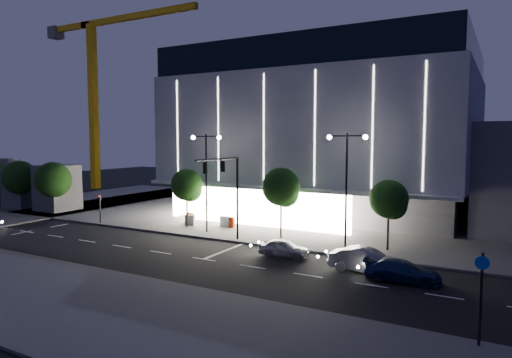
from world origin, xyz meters
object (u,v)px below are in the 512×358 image
(tree_left, at_px, (187,187))
(car_third, at_px, (402,271))
(barrier_c, at_px, (230,222))
(ped_signal_far, at_px, (100,206))
(car_second, at_px, (366,261))
(barrier_a, at_px, (190,218))
(cycle_sign_pole, at_px, (481,294))
(street_lamp_east, at_px, (346,173))
(tree_mid, at_px, (281,189))
(tower_crane, at_px, (97,68))
(tree_right, at_px, (389,201))
(car_lead, at_px, (284,248))
(barrier_b, at_px, (190,220))
(street_lamp_west, at_px, (206,168))
(traffic_mast, at_px, (228,183))
(barrier_d, at_px, (225,222))

(tree_left, xyz_separation_m, car_third, (21.42, -6.94, -3.38))
(barrier_c, bearing_deg, ped_signal_far, -148.78)
(car_second, bearing_deg, barrier_c, 66.77)
(barrier_a, bearing_deg, cycle_sign_pole, -13.20)
(street_lamp_east, height_order, tree_left, street_lamp_east)
(tree_left, bearing_deg, car_second, -17.92)
(tree_mid, bearing_deg, tower_crane, 154.98)
(tower_crane, height_order, tree_right, tower_crane)
(tower_crane, relative_size, car_lead, 8.66)
(car_lead, distance_m, barrier_c, 11.28)
(tree_right, distance_m, barrier_a, 20.44)
(ped_signal_far, xyz_separation_m, barrier_b, (8.76, 3.28, -1.24))
(car_lead, bearing_deg, ped_signal_far, 78.52)
(street_lamp_east, relative_size, car_second, 1.89)
(street_lamp_west, relative_size, tree_right, 1.63)
(street_lamp_east, bearing_deg, barrier_c, 167.17)
(street_lamp_east, height_order, tree_right, street_lamp_east)
(traffic_mast, height_order, car_second, traffic_mast)
(barrier_c, bearing_deg, car_lead, -24.90)
(ped_signal_far, distance_m, barrier_a, 9.16)
(barrier_c, bearing_deg, cycle_sign_pole, -23.66)
(tree_right, distance_m, car_second, 6.89)
(tree_mid, xyz_separation_m, car_third, (11.42, -6.94, -3.68))
(ped_signal_far, relative_size, car_second, 0.63)
(street_lamp_east, relative_size, car_lead, 2.44)
(ped_signal_far, xyz_separation_m, cycle_sign_pole, (35.00, -12.01, 0.40))
(ped_signal_far, bearing_deg, street_lamp_west, 7.13)
(traffic_mast, xyz_separation_m, street_lamp_east, (9.00, 2.66, 0.93))
(traffic_mast, bearing_deg, barrier_c, 121.05)
(tower_crane, bearing_deg, cycle_sign_pole, -30.24)
(car_second, bearing_deg, tower_crane, 67.42)
(tree_right, distance_m, barrier_c, 15.75)
(barrier_a, distance_m, barrier_d, 4.19)
(barrier_b, relative_size, barrier_d, 1.00)
(street_lamp_west, xyz_separation_m, tree_mid, (7.03, 1.02, -1.62))
(car_second, relative_size, barrier_d, 4.33)
(ped_signal_far, bearing_deg, barrier_a, 29.00)
(street_lamp_west, height_order, barrier_c, street_lamp_west)
(street_lamp_east, distance_m, tree_left, 16.12)
(tree_mid, bearing_deg, barrier_c, 164.27)
(tower_crane, distance_m, barrier_a, 43.65)
(car_lead, xyz_separation_m, barrier_d, (-9.54, 6.89, 0.02))
(cycle_sign_pole, xyz_separation_m, tree_mid, (-15.97, 14.53, 2.05))
(car_second, height_order, barrier_c, car_second)
(tower_crane, distance_m, barrier_b, 44.78)
(street_lamp_west, height_order, cycle_sign_pole, street_lamp_west)
(cycle_sign_pole, distance_m, tree_right, 16.20)
(tree_right, relative_size, barrier_c, 5.01)
(car_third, height_order, barrier_a, car_third)
(ped_signal_far, distance_m, car_lead, 21.85)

